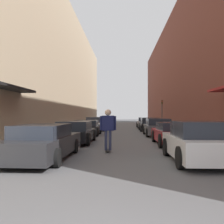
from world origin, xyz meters
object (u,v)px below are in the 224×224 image
object	(u,v)px
parked_car_left_5	(103,122)
parked_car_right_4	(145,123)
parked_car_left_2	(87,128)
parked_car_left_3	(95,124)
skateboarder	(108,126)
parked_car_right_2	(158,127)
parked_car_left_0	(44,142)
parked_car_right_3	(150,125)
parked_car_left_1	(75,132)
parked_car_left_4	(99,122)
parked_car_right_0	(199,142)
parked_car_right_1	(173,134)
traffic_light	(162,110)

from	to	relation	value
parked_car_left_5	parked_car_right_4	distance (m)	7.84
parked_car_left_2	parked_car_left_3	bearing A→B (deg)	89.05
parked_car_left_2	parked_car_left_3	world-z (taller)	parked_car_left_3
skateboarder	parked_car_right_2	bearing A→B (deg)	68.13
parked_car_left_0	parked_car_left_5	xyz separation A→B (m)	(0.05, 26.78, -0.04)
parked_car_right_3	skateboarder	size ratio (longest dim) A/B	2.14
parked_car_left_1	parked_car_right_3	size ratio (longest dim) A/B	1.03
parked_car_left_4	parked_car_right_4	bearing A→B (deg)	-4.23
parked_car_left_1	parked_car_right_0	xyz separation A→B (m)	(5.38, -5.51, 0.07)
parked_car_left_4	parked_car_left_3	bearing A→B (deg)	-88.44
parked_car_left_2	parked_car_left_4	xyz separation A→B (m)	(-0.07, 11.06, 0.05)
parked_car_left_1	parked_car_left_3	xyz separation A→B (m)	(-0.01, 10.75, 0.05)
parked_car_left_0	parked_car_right_3	distance (m)	16.81
parked_car_left_3	parked_car_right_3	world-z (taller)	parked_car_left_3
parked_car_right_1	parked_car_right_2	distance (m)	5.69
parked_car_right_1	parked_car_left_1	bearing A→B (deg)	173.22
parked_car_left_0	parked_car_left_3	bearing A→B (deg)	89.42
parked_car_left_2	parked_car_right_4	size ratio (longest dim) A/B	0.96
parked_car_right_2	parked_car_right_1	bearing A→B (deg)	-89.71
parked_car_left_0	parked_car_left_3	distance (m)	15.95
parked_car_left_1	parked_car_left_2	distance (m)	5.40
parked_car_left_0	parked_car_left_1	size ratio (longest dim) A/B	1.15
parked_car_right_0	parked_car_left_5	bearing A→B (deg)	101.49
parked_car_left_3	parked_car_right_2	size ratio (longest dim) A/B	1.01
parked_car_right_1	parked_car_right_2	size ratio (longest dim) A/B	1.05
parked_car_left_2	parked_car_right_4	bearing A→B (deg)	62.55
parked_car_left_1	parked_car_right_4	size ratio (longest dim) A/B	1.01
parked_car_left_3	traffic_light	bearing A→B (deg)	34.43
skateboarder	traffic_light	distance (m)	19.90
parked_car_left_1	skateboarder	world-z (taller)	skateboarder
parked_car_right_4	traffic_light	size ratio (longest dim) A/B	1.28
parked_car_left_1	parked_car_left_2	world-z (taller)	parked_car_left_1
parked_car_left_0	skateboarder	size ratio (longest dim) A/B	2.53
parked_car_right_1	parked_car_left_5	bearing A→B (deg)	104.10
parked_car_right_4	parked_car_left_4	bearing A→B (deg)	175.77
parked_car_left_5	parked_car_left_3	bearing A→B (deg)	-89.40
parked_car_left_2	parked_car_right_0	size ratio (longest dim) A/B	0.99
parked_car_left_3	parked_car_left_4	distance (m)	5.71
parked_car_right_4	skateboarder	xyz separation A→B (m)	(-3.34, -19.32, 0.54)
parked_car_right_1	skateboarder	size ratio (longest dim) A/B	2.32
parked_car_right_2	parked_car_right_4	distance (m)	11.01
parked_car_right_0	traffic_light	distance (m)	21.51
parked_car_left_0	parked_car_left_3	world-z (taller)	parked_car_left_3
parked_car_right_4	skateboarder	bearing A→B (deg)	-99.81
parked_car_right_0	parked_car_left_3	bearing A→B (deg)	108.35
parked_car_left_0	parked_car_left_3	xyz separation A→B (m)	(0.16, 15.95, 0.04)
parked_car_left_0	parked_car_right_3	bearing A→B (deg)	70.48
parked_car_right_0	skateboarder	bearing A→B (deg)	145.91
parked_car_left_5	parked_car_right_2	world-z (taller)	parked_car_right_2
parked_car_left_2	parked_car_left_4	size ratio (longest dim) A/B	0.95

